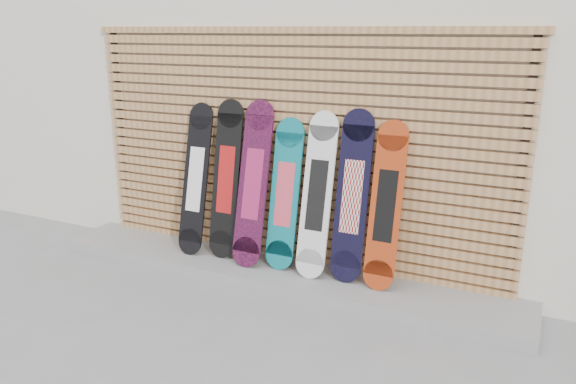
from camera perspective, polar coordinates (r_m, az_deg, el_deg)
name	(u,v)px	position (r m, az deg, el deg)	size (l,w,h in m)	color
ground	(254,314)	(4.77, -3.43, -12.24)	(80.00, 80.00, 0.00)	gray
building	(424,68)	(7.33, 13.61, 12.13)	(12.00, 5.00, 3.60)	beige
concrete_step	(275,273)	(5.34, -1.30, -8.22)	(4.60, 0.70, 0.12)	gray
slat_wall	(289,148)	(5.23, 0.07, 4.51)	(4.26, 0.08, 2.29)	#AB7747
snowboard_0	(196,179)	(5.59, -9.36, 1.29)	(0.26, 0.38, 1.47)	black
snowboard_1	(226,180)	(5.43, -6.30, 1.26)	(0.28, 0.31, 1.52)	black
snowboard_2	(253,184)	(5.23, -3.57, 0.81)	(0.29, 0.40, 1.53)	black
snowboard_3	(285,194)	(5.15, -0.33, -0.24)	(0.28, 0.31, 1.39)	#0C6F7B
snowboard_4	(317,195)	(4.98, 2.97, -0.34)	(0.27, 0.37, 1.47)	white
snowboard_5	(352,197)	(4.90, 6.53, -0.49)	(0.29, 0.31, 1.51)	black
snowboard_6	(386,206)	(4.81, 9.91, -1.41)	(0.27, 0.33, 1.43)	#AA3412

